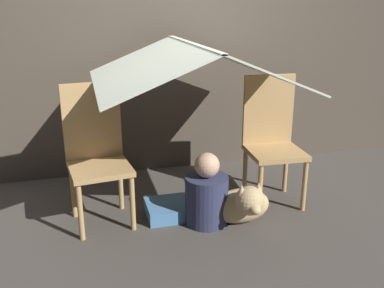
# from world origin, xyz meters

# --- Properties ---
(ground_plane) EXTENTS (8.80, 8.80, 0.00)m
(ground_plane) POSITION_xyz_m (0.00, 0.00, 0.00)
(ground_plane) COLOR #47423D
(wall_back) EXTENTS (7.00, 0.05, 2.50)m
(wall_back) POSITION_xyz_m (0.00, 1.17, 1.25)
(wall_back) COLOR #4C4238
(wall_back) RESTS_ON ground_plane
(chair_left) EXTENTS (0.45, 0.45, 0.97)m
(chair_left) POSITION_xyz_m (-0.66, 0.29, 0.51)
(chair_left) COLOR tan
(chair_left) RESTS_ON ground_plane
(chair_right) EXTENTS (0.42, 0.42, 0.97)m
(chair_right) POSITION_xyz_m (0.65, 0.29, 0.51)
(chair_right) COLOR tan
(chair_right) RESTS_ON ground_plane
(sheet_canopy) EXTENTS (1.30, 1.32, 0.27)m
(sheet_canopy) POSITION_xyz_m (0.00, 0.21, 1.10)
(sheet_canopy) COLOR silver
(person_front) EXTENTS (0.30, 0.30, 0.52)m
(person_front) POSITION_xyz_m (0.06, 0.03, 0.21)
(person_front) COLOR #2D3351
(person_front) RESTS_ON ground_plane
(dog) EXTENTS (0.43, 0.41, 0.36)m
(dog) POSITION_xyz_m (0.29, -0.07, 0.16)
(dog) COLOR tan
(dog) RESTS_ON ground_plane
(floor_cushion) EXTENTS (0.39, 0.31, 0.10)m
(floor_cushion) POSITION_xyz_m (-0.14, 0.19, 0.05)
(floor_cushion) COLOR #4C7FB2
(floor_cushion) RESTS_ON ground_plane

